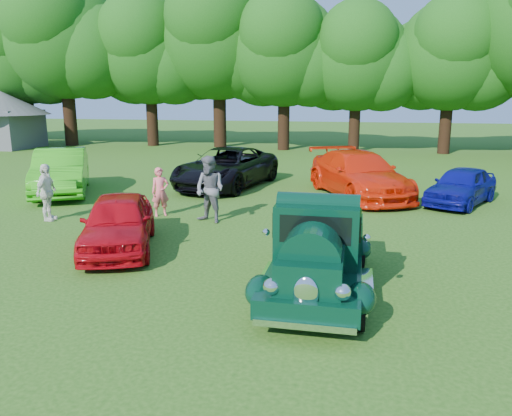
% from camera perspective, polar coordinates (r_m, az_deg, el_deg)
% --- Properties ---
extents(ground, '(120.00, 120.00, 0.00)m').
position_cam_1_polar(ground, '(10.64, -1.83, -7.35)').
color(ground, '#225012').
rests_on(ground, ground).
extents(hero_pickup, '(2.11, 4.53, 1.77)m').
position_cam_1_polar(hero_pickup, '(9.53, 7.08, -5.01)').
color(hero_pickup, black).
rests_on(hero_pickup, ground).
extents(red_convertible, '(2.88, 4.25, 1.34)m').
position_cam_1_polar(red_convertible, '(12.45, -15.46, -1.57)').
color(red_convertible, '#B80711').
rests_on(red_convertible, ground).
extents(back_car_lime, '(3.96, 5.33, 1.68)m').
position_cam_1_polar(back_car_lime, '(20.14, -21.40, 3.89)').
color(back_car_lime, '#2FA415').
rests_on(back_car_lime, ground).
extents(back_car_black, '(3.68, 6.08, 1.58)m').
position_cam_1_polar(back_car_black, '(20.21, -3.40, 4.64)').
color(back_car_black, black).
rests_on(back_car_black, ground).
extents(back_car_orange, '(4.49, 6.06, 1.63)m').
position_cam_1_polar(back_car_orange, '(18.66, 11.68, 3.79)').
color(back_car_orange, red).
rests_on(back_car_orange, ground).
extents(back_car_blue, '(3.12, 4.03, 1.28)m').
position_cam_1_polar(back_car_blue, '(18.33, 22.42, 2.37)').
color(back_car_blue, '#0B0C7C').
rests_on(back_car_blue, ground).
extents(spectator_pink, '(0.66, 0.61, 1.50)m').
position_cam_1_polar(spectator_pink, '(15.57, -10.88, 1.82)').
color(spectator_pink, '#F9666C').
rests_on(spectator_pink, ground).
extents(spectator_grey, '(1.16, 1.05, 1.95)m').
position_cam_1_polar(spectator_grey, '(14.52, -5.29, 2.11)').
color(spectator_grey, slate).
rests_on(spectator_grey, ground).
extents(spectator_white, '(0.51, 1.03, 1.70)m').
position_cam_1_polar(spectator_white, '(15.94, -22.83, 1.65)').
color(spectator_white, silver).
rests_on(spectator_white, ground).
extents(gazebo, '(6.40, 6.40, 3.90)m').
position_cam_1_polar(gazebo, '(39.22, -27.02, 9.64)').
color(gazebo, '#555559').
rests_on(gazebo, ground).
extents(tree_line, '(62.75, 11.14, 12.19)m').
position_cam_1_polar(tree_line, '(33.86, 9.83, 18.54)').
color(tree_line, black).
rests_on(tree_line, ground).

